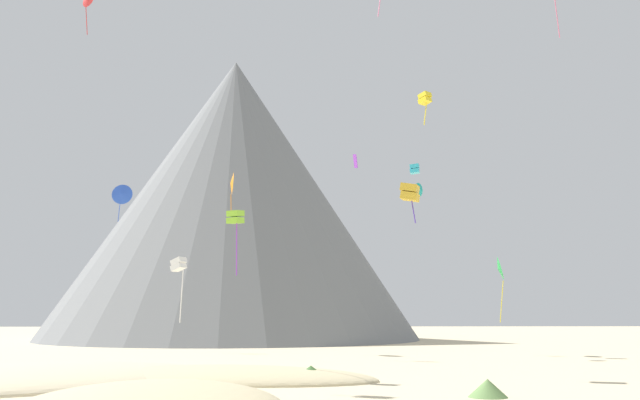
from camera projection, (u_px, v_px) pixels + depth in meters
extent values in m
ellipsoid|color=beige|center=(29.00, 382.00, 44.59)|extent=(29.84, 28.73, 2.13)
ellipsoid|color=beige|center=(222.00, 380.00, 45.81)|extent=(21.42, 12.21, 1.89)
cone|color=#477238|center=(311.00, 374.00, 44.82)|extent=(3.65, 3.65, 1.01)
cone|color=#668C4C|center=(488.00, 388.00, 36.66)|extent=(2.76, 2.76, 0.93)
cone|color=#386633|center=(138.00, 394.00, 34.70)|extent=(2.64, 2.64, 0.73)
cone|color=slate|center=(233.00, 197.00, 120.02)|extent=(70.01, 70.01, 47.13)
cone|color=slate|center=(208.00, 223.00, 121.09)|extent=(51.66, 51.66, 38.74)
cone|color=slate|center=(288.00, 238.00, 117.67)|extent=(34.01, 34.01, 32.77)
cone|color=orange|center=(232.00, 183.00, 80.96)|extent=(0.77, 2.49, 2.47)
cylinder|color=orange|center=(231.00, 203.00, 80.62)|extent=(0.14, 0.15, 1.97)
cylinder|color=#E5668C|center=(557.00, 16.00, 66.51)|extent=(0.38, 0.11, 4.14)
cube|color=yellow|center=(425.00, 101.00, 61.25)|extent=(1.25, 1.26, 0.58)
cube|color=yellow|center=(425.00, 96.00, 61.32)|extent=(1.25, 1.26, 0.58)
cylinder|color=yellow|center=(425.00, 114.00, 61.07)|extent=(0.31, 0.25, 1.93)
cone|color=green|center=(499.00, 269.00, 75.01)|extent=(1.40, 2.61, 2.47)
cylinder|color=yellow|center=(502.00, 301.00, 74.48)|extent=(0.50, 0.29, 4.35)
cone|color=teal|center=(420.00, 190.00, 72.61)|extent=(1.27, 1.26, 1.45)
cube|color=#33BCDB|center=(415.00, 171.00, 77.15)|extent=(1.23, 1.20, 0.53)
cube|color=#33BCDB|center=(415.00, 167.00, 77.23)|extent=(1.23, 1.20, 0.53)
cube|color=purple|center=(355.00, 161.00, 81.38)|extent=(0.56, 1.03, 1.63)
cone|color=blue|center=(122.00, 194.00, 83.80)|extent=(2.42, 0.69, 2.42)
cylinder|color=blue|center=(119.00, 213.00, 83.44)|extent=(0.25, 0.25, 2.09)
cube|color=#8CD133|center=(235.00, 221.00, 48.27)|extent=(1.23, 1.24, 0.47)
cube|color=#8CD133|center=(235.00, 214.00, 48.34)|extent=(1.23, 1.24, 0.47)
cylinder|color=purple|center=(237.00, 249.00, 47.97)|extent=(0.12, 0.28, 3.50)
cylinder|color=red|center=(87.00, 21.00, 82.85)|extent=(0.42, 0.13, 3.41)
cube|color=white|center=(179.00, 267.00, 54.52)|extent=(1.29, 1.26, 0.68)
cube|color=white|center=(179.00, 261.00, 54.59)|extent=(1.29, 1.26, 0.68)
cylinder|color=white|center=(181.00, 296.00, 54.19)|extent=(0.31, 0.61, 3.99)
cube|color=gold|center=(410.00, 197.00, 50.41)|extent=(1.57, 1.53, 0.73)
cube|color=gold|center=(410.00, 188.00, 50.50)|extent=(1.57, 1.53, 0.73)
cylinder|color=#5138B2|center=(414.00, 212.00, 50.25)|extent=(0.29, 0.21, 1.63)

